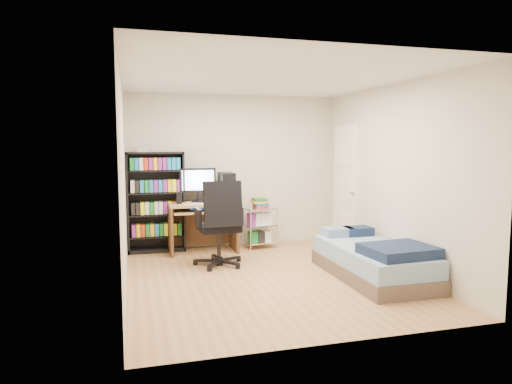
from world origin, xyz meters
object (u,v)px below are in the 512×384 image
object	(u,v)px
office_chair	(220,239)
bed	(374,260)
media_shelf	(156,201)
computer_desk	(209,207)

from	to	relation	value
office_chair	bed	bearing A→B (deg)	-34.37
media_shelf	computer_desk	bearing A→B (deg)	-12.03
media_shelf	office_chair	xyz separation A→B (m)	(0.80, -1.12, -0.42)
media_shelf	bed	world-z (taller)	media_shelf
computer_desk	bed	xyz separation A→B (m)	(1.77, -2.03, -0.48)
computer_desk	media_shelf	bearing A→B (deg)	167.97
computer_desk	office_chair	world-z (taller)	computer_desk
office_chair	media_shelf	bearing A→B (deg)	122.34
office_chair	bed	xyz separation A→B (m)	(1.78, -1.08, -0.15)
media_shelf	office_chair	world-z (taller)	media_shelf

